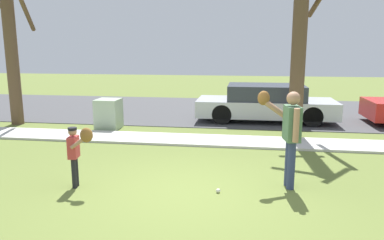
{
  "coord_description": "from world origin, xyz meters",
  "views": [
    {
      "loc": [
        0.97,
        -5.96,
        2.47
      ],
      "look_at": [
        -0.13,
        1.45,
        1.0
      ],
      "focal_mm": 34.52,
      "sensor_mm": 36.0,
      "label": 1
    }
  ],
  "objects_px": {
    "person_adult": "(289,129)",
    "street_tree_far": "(10,35)",
    "parked_sedan_silver": "(266,103)",
    "baseball": "(218,191)",
    "utility_cabinet": "(109,114)",
    "person_child": "(77,148)",
    "street_tree_near": "(300,23)"
  },
  "relations": [
    {
      "from": "person_adult",
      "to": "utility_cabinet",
      "type": "bearing_deg",
      "value": -48.65
    },
    {
      "from": "baseball",
      "to": "parked_sedan_silver",
      "type": "xyz_separation_m",
      "value": [
        1.09,
        6.59,
        0.58
      ]
    },
    {
      "from": "utility_cabinet",
      "to": "street_tree_near",
      "type": "distance_m",
      "value": 6.18
    },
    {
      "from": "person_adult",
      "to": "street_tree_near",
      "type": "bearing_deg",
      "value": -106.98
    },
    {
      "from": "person_adult",
      "to": "street_tree_far",
      "type": "relative_size",
      "value": 0.32
    },
    {
      "from": "street_tree_near",
      "to": "parked_sedan_silver",
      "type": "bearing_deg",
      "value": 108.75
    },
    {
      "from": "utility_cabinet",
      "to": "street_tree_far",
      "type": "height_order",
      "value": "street_tree_far"
    },
    {
      "from": "street_tree_far",
      "to": "parked_sedan_silver",
      "type": "xyz_separation_m",
      "value": [
        8.08,
        1.69,
        -2.25
      ]
    },
    {
      "from": "baseball",
      "to": "street_tree_far",
      "type": "xyz_separation_m",
      "value": [
        -7.0,
        4.9,
        2.84
      ]
    },
    {
      "from": "baseball",
      "to": "street_tree_near",
      "type": "relative_size",
      "value": 0.01
    },
    {
      "from": "street_tree_near",
      "to": "parked_sedan_silver",
      "type": "distance_m",
      "value": 3.36
    },
    {
      "from": "street_tree_near",
      "to": "parked_sedan_silver",
      "type": "height_order",
      "value": "street_tree_near"
    },
    {
      "from": "utility_cabinet",
      "to": "parked_sedan_silver",
      "type": "distance_m",
      "value": 5.22
    },
    {
      "from": "person_adult",
      "to": "person_child",
      "type": "height_order",
      "value": "person_adult"
    },
    {
      "from": "person_adult",
      "to": "person_child",
      "type": "relative_size",
      "value": 1.53
    },
    {
      "from": "person_adult",
      "to": "parked_sedan_silver",
      "type": "relative_size",
      "value": 0.38
    },
    {
      "from": "person_child",
      "to": "street_tree_near",
      "type": "distance_m",
      "value": 6.72
    },
    {
      "from": "baseball",
      "to": "street_tree_far",
      "type": "bearing_deg",
      "value": 145.01
    },
    {
      "from": "person_child",
      "to": "street_tree_far",
      "type": "distance_m",
      "value": 7.08
    },
    {
      "from": "parked_sedan_silver",
      "to": "baseball",
      "type": "bearing_deg",
      "value": -99.36
    },
    {
      "from": "person_adult",
      "to": "street_tree_near",
      "type": "xyz_separation_m",
      "value": [
        0.61,
        4.0,
        2.05
      ]
    },
    {
      "from": "person_adult",
      "to": "parked_sedan_silver",
      "type": "xyz_separation_m",
      "value": [
        -0.11,
        6.13,
        -0.44
      ]
    },
    {
      "from": "person_adult",
      "to": "street_tree_far",
      "type": "height_order",
      "value": "street_tree_far"
    },
    {
      "from": "baseball",
      "to": "parked_sedan_silver",
      "type": "height_order",
      "value": "parked_sedan_silver"
    },
    {
      "from": "baseball",
      "to": "street_tree_near",
      "type": "bearing_deg",
      "value": 67.93
    },
    {
      "from": "baseball",
      "to": "utility_cabinet",
      "type": "height_order",
      "value": "utility_cabinet"
    },
    {
      "from": "person_adult",
      "to": "baseball",
      "type": "distance_m",
      "value": 1.64
    },
    {
      "from": "street_tree_far",
      "to": "parked_sedan_silver",
      "type": "height_order",
      "value": "street_tree_far"
    },
    {
      "from": "utility_cabinet",
      "to": "street_tree_far",
      "type": "distance_m",
      "value": 4.04
    },
    {
      "from": "person_child",
      "to": "baseball",
      "type": "bearing_deg",
      "value": -5.38
    },
    {
      "from": "person_child",
      "to": "utility_cabinet",
      "type": "relative_size",
      "value": 1.23
    },
    {
      "from": "baseball",
      "to": "street_tree_near",
      "type": "distance_m",
      "value": 5.71
    }
  ]
}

